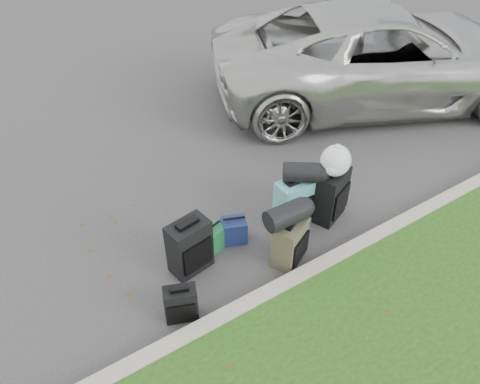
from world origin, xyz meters
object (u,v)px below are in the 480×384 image
suitcase_small_black (181,304)px  suitcase_large_black_right (330,195)px  tote_green (213,238)px  suitcase_teal (294,203)px  tote_navy (234,230)px  suitcase_olive (290,242)px  suv (382,54)px  suitcase_large_black_left (190,247)px

suitcase_small_black → suitcase_large_black_right: size_ratio=0.59×
tote_green → suitcase_large_black_right: bearing=-26.9°
suitcase_teal → tote_navy: 0.85m
suitcase_olive → tote_navy: (-0.37, 0.65, -0.14)m
suv → suitcase_large_black_left: suv is taller
suitcase_small_black → suitcase_olive: 1.46m
suitcase_large_black_left → tote_navy: 0.71m
suitcase_large_black_right → tote_green: bearing=146.1°
suitcase_small_black → suitcase_olive: (1.46, 0.03, 0.08)m
suitcase_large_black_left → suitcase_teal: 1.50m
suitcase_small_black → suitcase_olive: size_ratio=0.72×
suitcase_olive → tote_green: (-0.66, 0.67, -0.14)m
suitcase_large_black_left → tote_green: size_ratio=2.17×
tote_navy → suitcase_small_black: bearing=-125.7°
suitcase_small_black → suitcase_large_black_left: size_ratio=0.63×
suitcase_small_black → suitcase_large_black_right: bearing=30.8°
tote_green → tote_navy: tote_navy is taller
suitcase_small_black → suitcase_olive: suitcase_olive is taller
tote_green → tote_navy: (0.29, -0.03, 0.00)m
suv → suitcase_small_black: 5.92m
suitcase_large_black_right → suitcase_olive: bearing=178.3°
suitcase_olive → tote_navy: suitcase_olive is taller
suitcase_large_black_left → suitcase_small_black: bearing=-135.4°
suitcase_small_black → suitcase_large_black_right: suitcase_large_black_right is taller
suitcase_teal → tote_navy: bearing=171.4°
suitcase_small_black → suitcase_large_black_left: suitcase_large_black_left is taller
suitcase_olive → suitcase_teal: suitcase_teal is taller
suitcase_olive → tote_navy: bearing=93.9°
suitcase_small_black → suitcase_large_black_left: 0.71m
suitcase_small_black → tote_green: size_ratio=1.36×
suitcase_teal → tote_navy: suitcase_teal is taller
suitcase_large_black_left → tote_navy: suitcase_large_black_left is taller
suitcase_small_black → suitcase_teal: suitcase_teal is taller
suitcase_large_black_right → tote_navy: 1.35m
suv → suitcase_teal: suv is taller
suitcase_teal → suitcase_small_black: bearing=-163.3°
suitcase_small_black → suitcase_large_black_left: bearing=75.5°
suv → suitcase_large_black_right: bearing=149.3°
suitcase_large_black_right → tote_green: (-1.59, 0.32, -0.21)m
suitcase_small_black → suitcase_large_black_right: (2.39, 0.39, 0.15)m
tote_green → suv: bearing=5.7°
suitcase_large_black_left → tote_green: 0.45m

